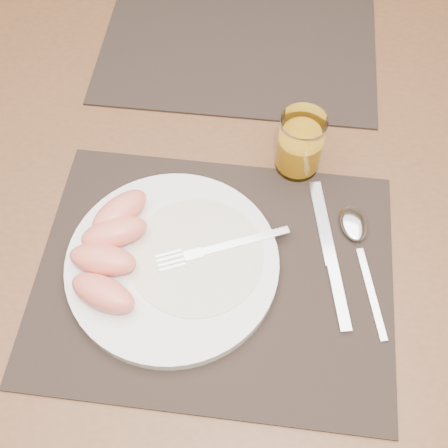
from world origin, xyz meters
TOP-DOWN VIEW (x-y plane):
  - ground at (0.00, 0.00)m, footprint 5.00×5.00m
  - table at (0.00, 0.00)m, footprint 1.40×0.90m
  - placemat_near at (-0.01, -0.22)m, footprint 0.46×0.36m
  - placemat_far at (-0.01, 0.22)m, footprint 0.46×0.36m
  - plate at (-0.06, -0.21)m, footprint 0.27×0.27m
  - plate_dressing at (-0.03, -0.20)m, footprint 0.17×0.17m
  - fork at (-0.01, -0.20)m, footprint 0.17×0.08m
  - knife at (0.14, -0.19)m, footprint 0.05×0.22m
  - spoon at (0.17, -0.15)m, footprint 0.06×0.19m
  - juice_glass at (0.09, -0.04)m, footprint 0.06×0.06m
  - grapefruit_wedges at (-0.14, -0.21)m, footprint 0.10×0.19m

SIDE VIEW (x-z plane):
  - ground at x=0.00m, z-range 0.00..0.00m
  - table at x=0.00m, z-range 0.29..1.04m
  - placemat_near at x=-0.01m, z-range 0.75..0.75m
  - placemat_far at x=-0.01m, z-range 0.75..0.75m
  - knife at x=0.14m, z-range 0.75..0.76m
  - spoon at x=0.17m, z-range 0.75..0.77m
  - plate at x=-0.06m, z-range 0.75..0.77m
  - plate_dressing at x=-0.03m, z-range 0.77..0.77m
  - fork at x=-0.01m, z-range 0.77..0.77m
  - grapefruit_wedges at x=-0.14m, z-range 0.77..0.80m
  - juice_glass at x=0.09m, z-range 0.75..0.84m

